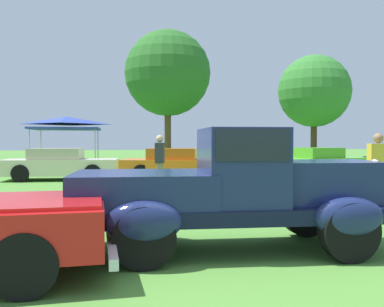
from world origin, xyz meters
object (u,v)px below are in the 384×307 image
spectator_far_side (160,161)px  show_car_cream (60,164)px  spectator_by_row (378,168)px  canopy_tent_left_field (66,122)px  feature_pickup_truck (234,188)px  show_car_orange (176,165)px  show_car_lime (319,163)px

spectator_far_side → show_car_cream: bearing=127.5°
spectator_by_row → spectator_far_side: 5.94m
show_car_cream → canopy_tent_left_field: 5.38m
spectator_by_row → show_car_cream: bearing=133.3°
feature_pickup_truck → show_car_orange: feature_pickup_truck is taller
spectator_far_side → spectator_by_row: bearing=-41.3°
canopy_tent_left_field → show_car_lime: bearing=-27.3°
show_car_cream → spectator_by_row: (7.86, -8.36, 0.31)m
show_car_orange → spectator_far_side: (-0.98, -3.58, 0.31)m
canopy_tent_left_field → spectator_by_row: bearing=-58.6°
show_car_orange → spectator_far_side: spectator_far_side is taller
feature_pickup_truck → show_car_cream: (-3.77, 11.16, -0.27)m
show_car_cream → spectator_far_side: 5.60m
feature_pickup_truck → spectator_far_side: size_ratio=2.64×
feature_pickup_truck → show_car_orange: bearing=86.6°
spectator_by_row → canopy_tent_left_field: canopy_tent_left_field is taller
show_car_cream → spectator_by_row: size_ratio=2.62×
feature_pickup_truck → spectator_far_side: 6.73m
show_car_orange → show_car_lime: 6.09m
show_car_cream → show_car_lime: same height
show_car_orange → canopy_tent_left_field: 7.78m
show_car_cream → show_car_lime: bearing=-2.9°
show_car_lime → canopy_tent_left_field: size_ratio=1.31×
spectator_far_side → canopy_tent_left_field: 10.31m
show_car_lime → canopy_tent_left_field: 12.29m
show_car_orange → spectator_by_row: bearing=-65.1°
show_car_cream → spectator_by_row: bearing=-46.7°
spectator_far_side → canopy_tent_left_field: canopy_tent_left_field is taller
canopy_tent_left_field → feature_pickup_truck: bearing=-75.8°
show_car_orange → spectator_far_side: size_ratio=2.63×
show_car_orange → show_car_cream: bearing=168.9°
feature_pickup_truck → show_car_cream: feature_pickup_truck is taller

